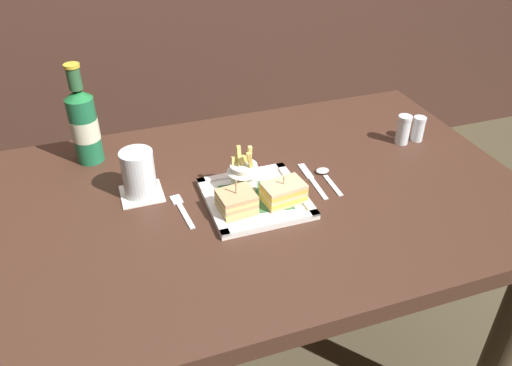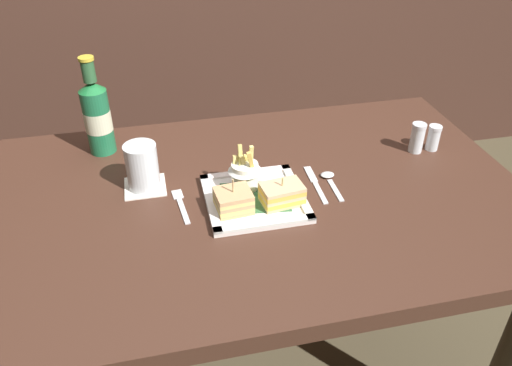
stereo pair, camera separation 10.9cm
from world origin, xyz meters
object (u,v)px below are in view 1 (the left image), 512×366
object	(u,v)px
fork	(182,209)
spoon	(325,174)
beer_bottle	(84,124)
salt_shaker	(403,131)
sandwich_half_left	(237,202)
knife	(311,179)
square_plate	(255,198)
fries_cup	(244,172)
sandwich_half_right	(283,192)
water_glass	(139,176)
pepper_shaker	(418,130)
dining_table	(257,233)

from	to	relation	value
fork	spoon	distance (m)	0.38
beer_bottle	salt_shaker	xyz separation A→B (m)	(0.84, -0.19, -0.07)
sandwich_half_left	knife	distance (m)	0.24
square_plate	fries_cup	size ratio (longest dim) A/B	1.99
spoon	sandwich_half_right	bearing A→B (deg)	-151.78
sandwich_half_right	salt_shaker	xyz separation A→B (m)	(0.43, 0.16, 0.00)
fries_cup	water_glass	bearing A→B (deg)	163.83
square_plate	pepper_shaker	xyz separation A→B (m)	(0.53, 0.13, 0.03)
dining_table	square_plate	size ratio (longest dim) A/B	5.70
salt_shaker	sandwich_half_right	bearing A→B (deg)	-158.95
beer_bottle	fork	size ratio (longest dim) A/B	1.94
dining_table	fork	bearing A→B (deg)	-178.20
pepper_shaker	sandwich_half_right	bearing A→B (deg)	-160.98
dining_table	sandwich_half_left	world-z (taller)	sandwich_half_left
salt_shaker	spoon	bearing A→B (deg)	-163.02
fries_cup	sandwich_half_right	bearing A→B (deg)	-48.61
sandwich_half_left	pepper_shaker	xyz separation A→B (m)	(0.59, 0.16, -0.00)
fries_cup	fork	bearing A→B (deg)	-172.26
fork	pepper_shaker	world-z (taller)	pepper_shaker
water_glass	salt_shaker	world-z (taller)	water_glass
square_plate	knife	size ratio (longest dim) A/B	1.40
water_glass	salt_shaker	size ratio (longest dim) A/B	1.38
spoon	salt_shaker	world-z (taller)	salt_shaker
sandwich_half_right	fries_cup	bearing A→B (deg)	131.39
dining_table	fries_cup	distance (m)	0.19
beer_bottle	water_glass	distance (m)	0.24
sandwich_half_right	fork	size ratio (longest dim) A/B	0.74
sandwich_half_left	fries_cup	size ratio (longest dim) A/B	0.74
fries_cup	salt_shaker	distance (m)	0.50
sandwich_half_right	spoon	distance (m)	0.17
pepper_shaker	salt_shaker	bearing A→B (deg)	180.00
knife	dining_table	bearing A→B (deg)	-176.31
sandwich_half_left	salt_shaker	distance (m)	0.56
fork	spoon	size ratio (longest dim) A/B	1.11
sandwich_half_right	spoon	xyz separation A→B (m)	(0.15, 0.08, -0.03)
fries_cup	salt_shaker	bearing A→B (deg)	9.54
fries_cup	fork	world-z (taller)	fries_cup
dining_table	water_glass	distance (m)	0.33
dining_table	pepper_shaker	world-z (taller)	pepper_shaker
pepper_shaker	square_plate	bearing A→B (deg)	-166.41
water_glass	salt_shaker	xyz separation A→B (m)	(0.73, 0.01, -0.02)
square_plate	fork	xyz separation A→B (m)	(-0.17, 0.02, -0.01)
sandwich_half_right	pepper_shaker	world-z (taller)	sandwich_half_right
beer_bottle	fork	bearing A→B (deg)	-58.45
knife	beer_bottle	bearing A→B (deg)	151.50
spoon	knife	bearing A→B (deg)	-173.71
dining_table	salt_shaker	distance (m)	0.51
fork	sandwich_half_right	bearing A→B (deg)	-14.29
fork	salt_shaker	bearing A→B (deg)	9.11
knife	fries_cup	bearing A→B (deg)	178.03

